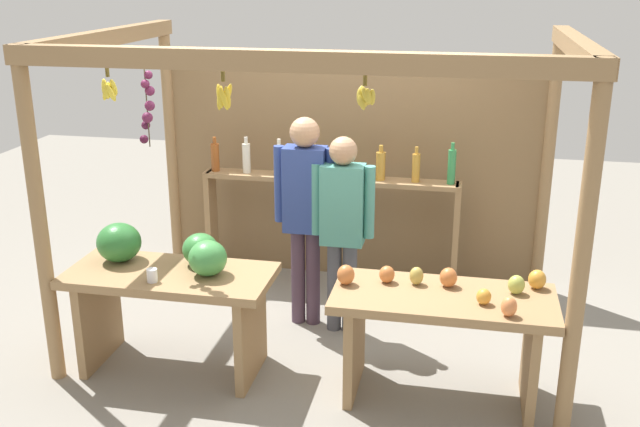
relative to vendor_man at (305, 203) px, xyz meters
The scene contains 7 objects.
ground_plane 1.02m from the vendor_man, 19.45° to the right, with size 12.00×12.00×0.00m, color gray.
market_stall 0.58m from the vendor_man, 69.50° to the left, with size 3.48×2.30×2.27m.
fruit_counter_left 1.20m from the vendor_man, 132.41° to the right, with size 1.41×0.67×1.01m.
fruit_counter_right 1.48m from the vendor_man, 38.55° to the right, with size 1.42×0.64×0.87m.
bottle_shelf_unit 0.79m from the vendor_man, 86.69° to the left, with size 2.23×0.22×1.36m.
vendor_man is the anchor object (origin of this frame).
vendor_woman 0.32m from the vendor_man, 13.06° to the right, with size 0.48×0.21×1.54m.
Camera 1 is at (1.01, -5.14, 2.70)m, focal length 41.26 mm.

